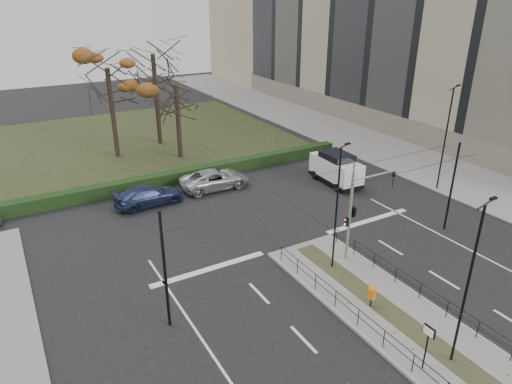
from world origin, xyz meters
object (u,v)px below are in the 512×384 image
at_px(bare_tree_center, 153,61).
at_px(traffic_light, 354,210).
at_px(litter_bin, 372,293).
at_px(streetlamp_median_far, 337,208).
at_px(parked_car_fourth, 215,179).
at_px(streetlamp_median_near, 468,285).
at_px(rust_tree, 107,68).
at_px(bare_tree_near, 176,92).
at_px(white_van, 336,167).
at_px(streetlamp_sidewalk, 445,138).
at_px(parked_car_third, 149,196).
at_px(info_panel, 428,336).

bearing_deg(bare_tree_center, traffic_light, -85.35).
xyz_separation_m(litter_bin, streetlamp_median_far, (0.62, 3.78, 2.95)).
distance_m(litter_bin, parked_car_fourth, 17.77).
bearing_deg(streetlamp_median_near, rust_tree, 99.10).
relative_size(litter_bin, bare_tree_near, 0.12).
height_order(litter_bin, bare_tree_center, bare_tree_center).
relative_size(parked_car_fourth, bare_tree_center, 0.46).
relative_size(streetlamp_median_far, white_van, 1.46).
bearing_deg(traffic_light, streetlamp_median_far, -170.19).
height_order(traffic_light, bare_tree_center, bare_tree_center).
bearing_deg(bare_tree_center, parked_car_fourth, -90.39).
height_order(streetlamp_sidewalk, parked_car_third, streetlamp_sidewalk).
xyz_separation_m(info_panel, rust_tree, (-3.97, 33.46, 6.49)).
height_order(traffic_light, streetlamp_median_far, streetlamp_median_far).
bearing_deg(litter_bin, traffic_light, 62.02).
height_order(streetlamp_median_near, streetlamp_median_far, streetlamp_median_near).
bearing_deg(streetlamp_sidewalk, rust_tree, 133.95).
relative_size(streetlamp_median_near, white_van, 1.50).
height_order(litter_bin, parked_car_third, parked_car_third).
distance_m(streetlamp_median_far, parked_car_fourth, 14.34).
xyz_separation_m(streetlamp_median_near, rust_tree, (-5.40, 33.75, 4.35)).
distance_m(streetlamp_sidewalk, parked_car_fourth, 18.10).
bearing_deg(rust_tree, parked_car_third, -93.67).
relative_size(parked_car_third, white_van, 1.01).
height_order(white_van, rust_tree, rust_tree).
xyz_separation_m(streetlamp_median_far, parked_car_third, (-6.34, 13.55, -3.11)).
bearing_deg(litter_bin, rust_tree, 99.58).
distance_m(litter_bin, white_van, 16.47).
distance_m(parked_car_fourth, bare_tree_near, 9.99).
relative_size(traffic_light, white_van, 1.07).
height_order(litter_bin, bare_tree_near, bare_tree_near).
bearing_deg(info_panel, streetlamp_median_far, 78.54).
height_order(info_panel, rust_tree, rust_tree).
distance_m(streetlamp_median_near, streetlamp_median_far, 8.21).
bearing_deg(traffic_light, parked_car_third, 120.63).
bearing_deg(traffic_light, bare_tree_center, 94.65).
bearing_deg(parked_car_fourth, bare_tree_center, 0.82).
bearing_deg(parked_car_third, litter_bin, -164.76).
relative_size(streetlamp_median_far, bare_tree_near, 0.82).
relative_size(white_van, bare_tree_near, 0.56).
bearing_deg(white_van, bare_tree_center, 117.34).
height_order(parked_car_fourth, bare_tree_center, bare_tree_center).
xyz_separation_m(streetlamp_sidewalk, parked_car_fourth, (-15.20, 9.19, -3.52)).
height_order(rust_tree, bare_tree_center, bare_tree_center).
relative_size(streetlamp_median_near, parked_car_third, 1.49).
bearing_deg(litter_bin, parked_car_fourth, 90.51).
distance_m(streetlamp_sidewalk, white_van, 8.55).
bearing_deg(bare_tree_near, streetlamp_sidewalk, -49.65).
bearing_deg(streetlamp_sidewalk, white_van, 139.26).
bearing_deg(parked_car_third, white_van, -106.46).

